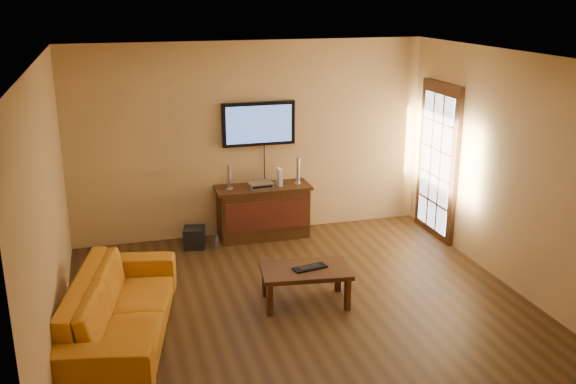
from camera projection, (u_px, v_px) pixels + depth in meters
name	position (u px, v px, depth m)	size (l,w,h in m)	color
ground_plane	(304.00, 310.00, 6.99)	(5.00, 5.00, 0.00)	#36220F
room_walls	(288.00, 146.00, 7.06)	(5.00, 5.00, 5.00)	tan
french_door	(437.00, 163.00, 8.88)	(0.07, 1.02, 2.22)	#321A0B
media_console	(263.00, 212.00, 8.96)	(1.31, 0.50, 0.74)	#321A0B
television	(259.00, 124.00, 8.80)	(1.02, 0.08, 0.60)	black
coffee_table	(305.00, 273.00, 7.04)	(1.03, 0.70, 0.42)	#321A0B
sofa	(120.00, 298.00, 6.30)	(2.24, 0.65, 0.88)	orange
speaker_left	(229.00, 178.00, 8.70)	(0.09, 0.09, 0.33)	silver
speaker_right	(298.00, 172.00, 8.95)	(0.10, 0.10, 0.37)	silver
av_receiver	(260.00, 185.00, 8.80)	(0.33, 0.24, 0.08)	silver
game_console	(280.00, 177.00, 8.88)	(0.05, 0.17, 0.24)	white
subwoofer	(194.00, 237.00, 8.66)	(0.28, 0.28, 0.28)	black
bottle	(216.00, 241.00, 8.62)	(0.08, 0.08, 0.22)	white
keyboard	(310.00, 268.00, 7.02)	(0.40, 0.21, 0.02)	black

